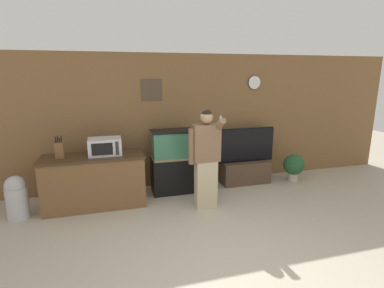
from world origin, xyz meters
The scene contains 10 objects.
ground_plane centered at (0.00, 0.00, 0.00)m, with size 18.00×18.00×0.00m, color #B2A893.
wall_back_paneled centered at (0.00, 3.11, 1.30)m, with size 10.00×0.08×2.60m.
counter_island centered at (-1.50, 2.42, 0.45)m, with size 1.68×0.67×0.89m.
microwave centered at (-1.29, 2.45, 1.03)m, with size 0.53×0.38×0.28m.
knife_block centered at (-2.00, 2.42, 1.03)m, with size 0.13×0.09×0.36m.
aquarium_on_stand centered at (-0.04, 2.68, 0.60)m, with size 0.88×0.46×1.20m.
tv_on_stand centered at (1.45, 2.74, 0.35)m, with size 1.22×0.40×1.16m.
person_standing centered at (0.30, 1.86, 0.87)m, with size 0.53×0.40×1.68m.
potted_plant centered at (2.49, 2.57, 0.33)m, with size 0.44×0.44×0.57m.
trash_bin centered at (-2.66, 2.27, 0.36)m, with size 0.32×0.32×0.70m.
Camera 1 is at (-1.21, -2.64, 2.23)m, focal length 28.00 mm.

